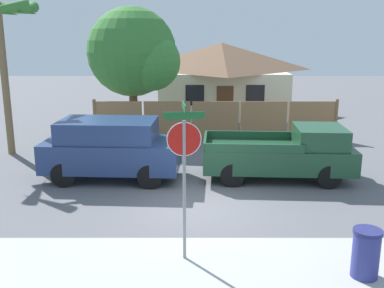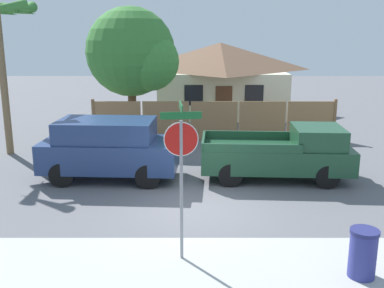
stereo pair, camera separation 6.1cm
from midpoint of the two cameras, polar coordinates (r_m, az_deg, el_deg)
ground_plane at (r=12.74m, az=0.69°, el=-7.95°), size 80.00×80.00×0.00m
sidewalk_strip at (r=9.49m, az=0.86°, el=-16.03°), size 36.00×3.20×0.01m
wooden_fence at (r=20.44m, az=3.13°, el=2.99°), size 11.07×0.12×1.87m
house at (r=27.82m, az=3.88°, el=8.56°), size 7.79×7.77×4.21m
oak_tree at (r=21.64m, az=-6.97°, el=11.27°), size 4.40×4.19×5.99m
palm_tree at (r=19.05m, az=-23.13°, el=14.01°), size 2.93×3.14×5.97m
red_suv at (r=15.05m, az=-10.09°, el=-0.42°), size 4.54×2.30×2.00m
orange_pickup at (r=15.15m, az=11.77°, el=-1.21°), size 4.98×2.30×1.79m
stop_sign at (r=9.20m, az=-0.96°, el=-1.53°), size 0.84×0.75×3.39m
trash_bin at (r=9.75m, az=21.26°, el=-12.83°), size 0.57×0.57×1.01m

